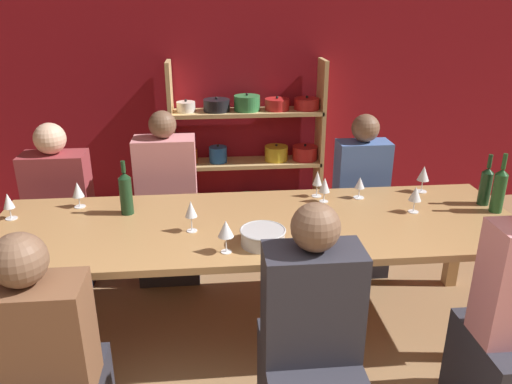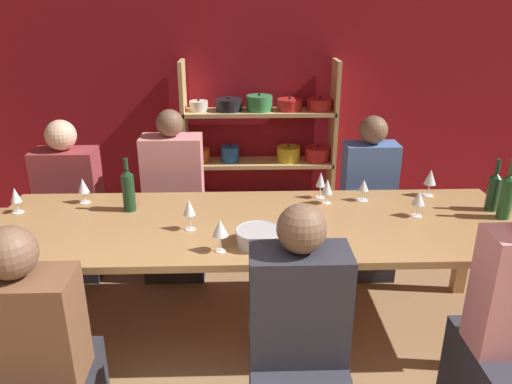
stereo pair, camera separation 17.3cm
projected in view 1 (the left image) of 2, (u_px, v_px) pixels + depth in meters
The scene contains 20 objects.
wall_back_red at pixel (218, 69), 4.57m from camera, with size 8.80×0.06×2.70m.
shelf_unit at pixel (249, 154), 4.69m from camera, with size 1.41×0.30×1.45m.
dining_table at pixel (258, 233), 2.92m from camera, with size 3.07×0.98×0.75m.
mixing_bowl at pixel (263, 236), 2.62m from camera, with size 0.24×0.24×0.09m.
wine_bottle_green at pixel (126, 192), 2.96m from camera, with size 0.08×0.08×0.33m.
wine_bottle_dark at pixel (486, 185), 3.10m from camera, with size 0.07×0.07×0.33m.
wine_bottle_amber at pixel (499, 189), 2.98m from camera, with size 0.08×0.08×0.37m.
wine_glass_white_a at pixel (226, 229), 2.51m from camera, with size 0.08×0.08×0.18m.
wine_glass_red_a at pixel (415, 195), 2.99m from camera, with size 0.08×0.08×0.16m.
wine_glass_red_b at pixel (360, 184), 3.21m from camera, with size 0.07×0.07×0.14m.
wine_glass_red_c at pixel (191, 210), 2.74m from camera, with size 0.07×0.07×0.18m.
wine_glass_white_b at pixel (423, 174), 3.30m from camera, with size 0.08×0.08×0.18m.
wine_glass_red_d at pixel (78, 191), 3.06m from camera, with size 0.07×0.07×0.16m.
wine_glass_red_e at pixel (8, 202), 2.90m from camera, with size 0.07×0.07×0.16m.
wine_glass_red_f at pixel (325, 186), 3.14m from camera, with size 0.07×0.07×0.16m.
wine_glass_white_c at pixel (317, 179), 3.22m from camera, with size 0.06×0.06×0.18m.
person_far_a at pixel (63, 221), 3.69m from camera, with size 0.45×0.56×1.16m.
person_far_b at pixel (359, 213), 3.79m from camera, with size 0.38×0.48×1.20m.
person_near_c at pixel (309, 360), 2.26m from camera, with size 0.42×0.53×1.21m.
person_far_c at pixel (169, 216), 3.72m from camera, with size 0.43×0.54×1.24m.
Camera 1 is at (-0.10, -0.85, 1.98)m, focal length 35.00 mm.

